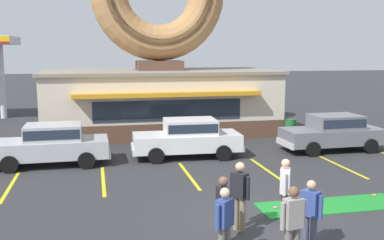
{
  "coord_description": "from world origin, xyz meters",
  "views": [
    {
      "loc": [
        -4.03,
        -10.19,
        4.42
      ],
      "look_at": [
        -0.72,
        5.0,
        2.0
      ],
      "focal_mm": 42.0,
      "sensor_mm": 36.0,
      "label": 1
    }
  ],
  "objects": [
    {
      "name": "putting_mat",
      "position": [
        2.49,
        1.03,
        0.01
      ],
      "size": [
        4.22,
        1.29,
        0.03
      ],
      "primitive_type": "cube",
      "color": "#1E842D",
      "rests_on": "ground"
    },
    {
      "name": "ground_plane",
      "position": [
        0.0,
        0.0,
        0.0
      ],
      "size": [
        160.0,
        160.0,
        0.0
      ],
      "primitive_type": "plane",
      "color": "#2D2D30"
    },
    {
      "name": "trash_bin",
      "position": [
        5.6,
        10.61,
        0.5
      ],
      "size": [
        0.57,
        0.57,
        0.97
      ],
      "color": "#1E662D",
      "rests_on": "ground"
    },
    {
      "name": "mini_donut_near_right",
      "position": [
        1.39,
        1.53,
        0.05
      ],
      "size": [
        0.13,
        0.13,
        0.04
      ],
      "primitive_type": "torus",
      "color": "brown",
      "rests_on": "putting_mat"
    },
    {
      "name": "pedestrian_crossing_woman",
      "position": [
        -1.3,
        -0.94,
        0.91
      ],
      "size": [
        0.24,
        0.6,
        1.65
      ],
      "color": "#7F7056",
      "rests_on": "ground"
    },
    {
      "name": "parking_stripe_mid_left",
      "position": [
        -0.84,
        5.0,
        0.0
      ],
      "size": [
        0.12,
        3.6,
        0.01
      ],
      "primitive_type": "cube",
      "color": "yellow",
      "rests_on": "ground"
    },
    {
      "name": "pedestrian_leather_jacket_man",
      "position": [
        0.57,
        -1.43,
        0.88
      ],
      "size": [
        0.4,
        0.53,
        1.59
      ],
      "color": "#474C66",
      "rests_on": "ground"
    },
    {
      "name": "car_white",
      "position": [
        -0.3,
        7.75,
        0.87
      ],
      "size": [
        4.62,
        2.11,
        1.6
      ],
      "color": "silver",
      "rests_on": "ground"
    },
    {
      "name": "mini_donut_near_left",
      "position": [
        1.12,
        1.19,
        0.05
      ],
      "size": [
        0.13,
        0.13,
        0.04
      ],
      "primitive_type": "torus",
      "color": "#A5724C",
      "rests_on": "putting_mat"
    },
    {
      "name": "mini_donut_mid_right",
      "position": [
        1.78,
        1.06,
        0.05
      ],
      "size": [
        0.13,
        0.13,
        0.04
      ],
      "primitive_type": "torus",
      "color": "#D17F47",
      "rests_on": "putting_mat"
    },
    {
      "name": "mini_donut_mid_left",
      "position": [
        4.22,
        1.51,
        0.05
      ],
      "size": [
        0.13,
        0.13,
        0.04
      ],
      "primitive_type": "torus",
      "color": "#D17F47",
      "rests_on": "putting_mat"
    },
    {
      "name": "parking_stripe_mid_right",
      "position": [
        5.16,
        5.0,
        0.0
      ],
      "size": [
        0.12,
        3.6,
        0.01
      ],
      "primitive_type": "cube",
      "color": "yellow",
      "rests_on": "ground"
    },
    {
      "name": "car_grey",
      "position": [
        6.25,
        7.6,
        0.87
      ],
      "size": [
        4.58,
        2.01,
        1.6
      ],
      "color": "slate",
      "rests_on": "ground"
    },
    {
      "name": "parking_stripe_centre",
      "position": [
        2.16,
        5.0,
        0.0
      ],
      "size": [
        0.12,
        3.6,
        0.01
      ],
      "primitive_type": "cube",
      "color": "yellow",
      "rests_on": "ground"
    },
    {
      "name": "parking_stripe_left",
      "position": [
        -3.84,
        5.0,
        0.0
      ],
      "size": [
        0.12,
        3.6,
        0.01
      ],
      "primitive_type": "cube",
      "color": "yellow",
      "rests_on": "ground"
    },
    {
      "name": "golf_ball",
      "position": [
        1.7,
        1.23,
        0.05
      ],
      "size": [
        0.04,
        0.04,
        0.04
      ],
      "primitive_type": "sphere",
      "color": "white",
      "rests_on": "putting_mat"
    },
    {
      "name": "parking_stripe_far_left",
      "position": [
        -6.84,
        5.0,
        0.0
      ],
      "size": [
        0.12,
        3.6,
        0.01
      ],
      "primitive_type": "cube",
      "color": "yellow",
      "rests_on": "ground"
    },
    {
      "name": "mini_donut_mid_centre",
      "position": [
        0.84,
        1.13,
        0.05
      ],
      "size": [
        0.13,
        0.13,
        0.04
      ],
      "primitive_type": "torus",
      "color": "#D8667F",
      "rests_on": "putting_mat"
    },
    {
      "name": "pedestrian_blue_sweater_man",
      "position": [
        -0.17,
        -2.12,
        0.95
      ],
      "size": [
        0.59,
        0.31,
        1.71
      ],
      "color": "slate",
      "rests_on": "ground"
    },
    {
      "name": "donut_shop_building",
      "position": [
        -0.57,
        13.94,
        3.74
      ],
      "size": [
        12.3,
        6.75,
        10.96
      ],
      "color": "brown",
      "rests_on": "ground"
    },
    {
      "name": "pedestrian_clipboard_woman",
      "position": [
        -1.47,
        -1.63,
        0.89
      ],
      "size": [
        0.48,
        0.43,
        1.62
      ],
      "color": "slate",
      "rests_on": "ground"
    },
    {
      "name": "pedestrian_hooded_kid",
      "position": [
        0.62,
        0.05,
        0.95
      ],
      "size": [
        0.39,
        0.54,
        1.71
      ],
      "color": "#232328",
      "rests_on": "ground"
    },
    {
      "name": "pedestrian_beanie_man",
      "position": [
        -0.64,
        -0.11,
        0.97
      ],
      "size": [
        0.41,
        0.51,
        1.74
      ],
      "color": "#7F7056",
      "rests_on": "ground"
    },
    {
      "name": "car_silver",
      "position": [
        -5.74,
        7.58,
        0.87
      ],
      "size": [
        4.57,
        2.01,
        1.6
      ],
      "color": "#B2B5BA",
      "rests_on": "ground"
    }
  ]
}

